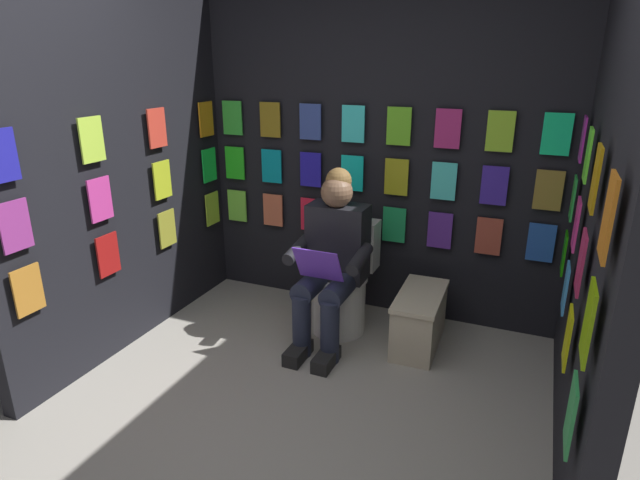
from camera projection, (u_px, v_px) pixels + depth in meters
display_wall_back at (378, 148)px, 3.81m from camera, size 2.79×0.14×2.50m
display_wall_left at (606, 205)px, 2.34m from camera, size 0.14×2.09×2.50m
display_wall_right at (120, 160)px, 3.37m from camera, size 0.14×2.09×2.50m
toilet at (343, 284)px, 3.77m from camera, size 0.41×0.55×0.77m
person_reading at (331, 259)px, 3.49m from camera, size 0.52×0.68×1.19m
comic_longbox_near at (419, 319)px, 3.55m from camera, size 0.30×0.62×0.39m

